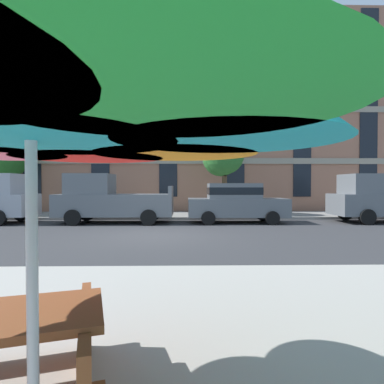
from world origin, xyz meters
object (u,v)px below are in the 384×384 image
(sedan_gray, at_px, (236,202))
(patio_umbrella, at_px, (30,88))
(pickup_gray, at_px, (110,200))
(street_tree_middle, at_px, (223,156))

(sedan_gray, height_order, patio_umbrella, patio_umbrella)
(pickup_gray, distance_m, patio_umbrella, 13.01)
(sedan_gray, relative_size, street_tree_middle, 1.00)
(sedan_gray, xyz_separation_m, patio_umbrella, (-3.08, -12.70, 1.22))
(sedan_gray, distance_m, street_tree_middle, 3.83)
(pickup_gray, height_order, sedan_gray, pickup_gray)
(sedan_gray, xyz_separation_m, street_tree_middle, (-0.21, 3.03, 2.33))
(patio_umbrella, bearing_deg, sedan_gray, 76.38)
(pickup_gray, relative_size, sedan_gray, 1.16)
(pickup_gray, distance_m, street_tree_middle, 6.62)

